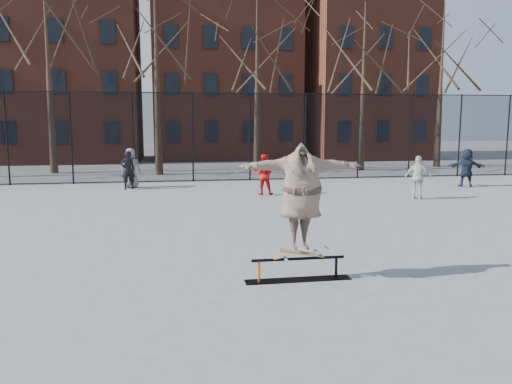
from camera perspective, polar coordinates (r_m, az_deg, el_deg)
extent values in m
plane|color=slate|center=(10.25, 3.71, -7.56)|extent=(100.00, 100.00, 0.00)
cube|color=black|center=(8.92, 4.82, -9.96)|extent=(1.87, 0.29, 0.01)
cylinder|color=orange|center=(8.73, 0.35, -9.06)|extent=(0.05, 0.05, 0.39)
cylinder|color=black|center=(9.05, 9.14, -8.52)|extent=(0.05, 0.05, 0.39)
cylinder|color=black|center=(8.81, 4.85, -7.61)|extent=(1.65, 0.05, 0.05)
imported|color=#6F3A91|center=(8.59, 5.21, -0.87)|extent=(2.27, 0.69, 1.83)
imported|color=slate|center=(21.13, -14.11, 2.68)|extent=(0.83, 0.57, 1.63)
imported|color=black|center=(20.69, -14.43, 2.44)|extent=(0.65, 0.51, 1.55)
imported|color=red|center=(18.60, 0.89, 2.02)|extent=(0.86, 0.75, 1.52)
imported|color=beige|center=(18.45, 18.05, 1.58)|extent=(0.95, 0.81, 1.53)
imported|color=#1C2538|center=(22.64, 22.92, 2.58)|extent=(1.55, 0.99, 1.59)
cylinder|color=black|center=(23.65, -26.59, 5.51)|extent=(0.07, 0.07, 4.00)
cylinder|color=black|center=(23.02, -20.37, 5.81)|extent=(0.07, 0.07, 4.00)
cylinder|color=black|center=(22.68, -13.88, 6.06)|extent=(0.07, 0.07, 4.00)
cylinder|color=black|center=(22.63, -7.26, 6.23)|extent=(0.07, 0.07, 4.00)
cylinder|color=black|center=(22.87, -0.70, 6.31)|extent=(0.07, 0.07, 4.00)
cylinder|color=black|center=(23.41, 5.64, 6.32)|extent=(0.07, 0.07, 4.00)
cylinder|color=black|center=(24.21, 11.63, 6.25)|extent=(0.07, 0.07, 4.00)
cylinder|color=black|center=(25.25, 17.18, 6.13)|extent=(0.07, 0.07, 4.00)
cylinder|color=black|center=(26.52, 22.25, 5.98)|extent=(0.07, 0.07, 4.00)
cylinder|color=black|center=(27.96, 26.81, 5.79)|extent=(0.07, 0.07, 4.00)
cube|color=black|center=(22.72, -3.71, 6.28)|extent=(34.00, 0.01, 4.00)
cylinder|color=black|center=(22.74, -3.76, 11.23)|extent=(34.00, 0.04, 0.04)
cone|color=black|center=(28.10, -22.39, 6.70)|extent=(0.40, 0.40, 4.62)
cone|color=black|center=(26.11, -11.11, 7.09)|extent=(0.40, 0.40, 4.62)
cone|color=black|center=(27.81, 0.46, 7.31)|extent=(0.40, 0.40, 4.62)
cone|color=black|center=(28.04, 12.16, 7.13)|extent=(0.40, 0.40, 4.62)
cone|color=black|center=(31.60, 20.67, 6.90)|extent=(0.40, 0.40, 4.62)
cube|color=brown|center=(36.37, -20.57, 12.85)|extent=(9.00, 7.00, 12.00)
cube|color=brown|center=(35.98, -3.45, 14.20)|extent=(10.00, 7.00, 13.00)
cube|color=brown|center=(38.25, 11.99, 12.19)|extent=(8.00, 7.00, 11.00)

